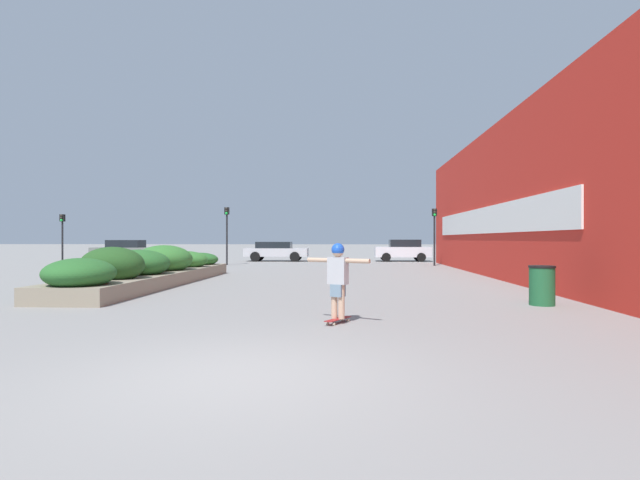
% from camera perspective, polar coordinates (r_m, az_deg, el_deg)
% --- Properties ---
extents(ground_plane, '(300.00, 300.00, 0.00)m').
position_cam_1_polar(ground_plane, '(6.19, -9.80, -15.00)').
color(ground_plane, gray).
extents(building_wall_right, '(0.67, 31.62, 6.30)m').
position_cam_1_polar(building_wall_right, '(19.75, 21.74, 4.54)').
color(building_wall_right, red).
rests_on(building_wall_right, ground_plane).
extents(planter_box, '(2.14, 12.11, 1.39)m').
position_cam_1_polar(planter_box, '(18.43, -18.63, -3.11)').
color(planter_box, gray).
rests_on(planter_box, ground_plane).
extents(skateboard, '(0.51, 0.76, 0.09)m').
position_cam_1_polar(skateboard, '(9.67, 2.06, -9.09)').
color(skateboard, maroon).
rests_on(skateboard, ground_plane).
extents(skateboarder, '(1.23, 0.72, 1.45)m').
position_cam_1_polar(skateboarder, '(9.56, 2.06, -3.78)').
color(skateboarder, tan).
rests_on(skateboarder, skateboard).
extents(trash_bin, '(0.62, 0.62, 0.97)m').
position_cam_1_polar(trash_bin, '(13.33, 24.03, -4.76)').
color(trash_bin, '#1E5B33').
rests_on(trash_bin, ground_plane).
extents(car_leftmost, '(4.45, 1.91, 1.37)m').
position_cam_1_polar(car_leftmost, '(37.46, 27.37, -1.27)').
color(car_leftmost, maroon).
rests_on(car_leftmost, ground_plane).
extents(car_center_left, '(3.99, 2.00, 1.58)m').
position_cam_1_polar(car_center_left, '(36.81, 9.46, -1.13)').
color(car_center_left, silver).
rests_on(car_center_left, ground_plane).
extents(car_center_right, '(4.59, 1.88, 1.42)m').
position_cam_1_polar(car_center_right, '(36.63, -5.05, -1.22)').
color(car_center_right, '#BCBCC1').
rests_on(car_center_right, ground_plane).
extents(car_rightmost, '(4.28, 1.87, 1.55)m').
position_cam_1_polar(car_rightmost, '(38.51, -21.47, -1.10)').
color(car_rightmost, slate).
rests_on(car_rightmost, ground_plane).
extents(traffic_light_left, '(0.28, 0.30, 3.60)m').
position_cam_1_polar(traffic_light_left, '(31.61, -10.60, 1.60)').
color(traffic_light_left, black).
rests_on(traffic_light_left, ground_plane).
extents(traffic_light_right, '(0.28, 0.30, 3.47)m').
position_cam_1_polar(traffic_light_right, '(31.02, 12.95, 1.48)').
color(traffic_light_right, black).
rests_on(traffic_light_right, ground_plane).
extents(traffic_light_far_left, '(0.28, 0.30, 3.17)m').
position_cam_1_polar(traffic_light_far_left, '(35.10, -27.38, 1.02)').
color(traffic_light_far_left, black).
rests_on(traffic_light_far_left, ground_plane).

